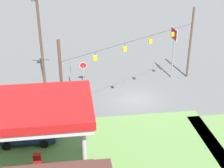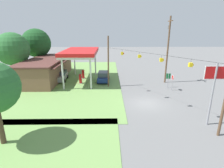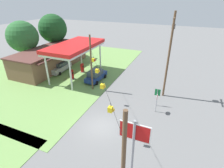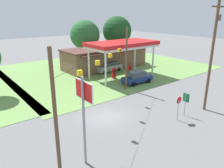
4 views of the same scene
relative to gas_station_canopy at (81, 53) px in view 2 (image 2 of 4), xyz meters
The scene contains 15 objects.
ground_plane 15.59m from the gas_station_canopy, 137.23° to the right, with size 160.00×160.00×0.00m, color slate.
grass_verge_station_corner 8.98m from the gas_station_canopy, 74.10° to the left, with size 36.00×28.00×0.04m, color #6B934C.
gas_station_canopy is the anchor object (origin of this frame).
gas_station_store 7.92m from the gas_station_canopy, 76.40° to the left, with size 16.03×7.02×3.88m.
fuel_pump_near 4.75m from the gas_station_canopy, behind, with size 0.71×0.56×1.70m.
fuel_pump_far 4.75m from the gas_station_canopy, ahead, with size 0.71×0.56×1.70m.
car_at_pumps_front 5.89m from the gas_station_canopy, 97.75° to the right, with size 4.80×2.27×1.91m.
car_at_pumps_rear 5.90m from the gas_station_canopy, 84.03° to the left, with size 5.24×2.31×1.82m.
stop_sign_roadside 16.36m from the gas_station_canopy, 110.71° to the right, with size 0.80×0.08×2.50m.
stop_sign_overhead 21.97m from the gas_station_canopy, 136.98° to the right, with size 0.22×2.04×6.30m.
route_sign 15.78m from the gas_station_canopy, 105.88° to the right, with size 0.10×0.70×2.40m.
utility_pole_main 15.34m from the gas_station_canopy, 94.44° to the right, with size 2.20×0.44×11.39m.
signal_span_gantry 14.71m from the gas_station_canopy, 137.20° to the right, with size 14.74×10.24×8.31m.
tree_behind_station 12.44m from the gas_station_canopy, 86.67° to the left, with size 5.96×5.96×8.82m.
tree_far_back 13.40m from the gas_station_canopy, 54.32° to the left, with size 6.16×6.16×9.51m.
Camera 2 is at (-20.86, 4.85, 9.13)m, focal length 28.00 mm.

